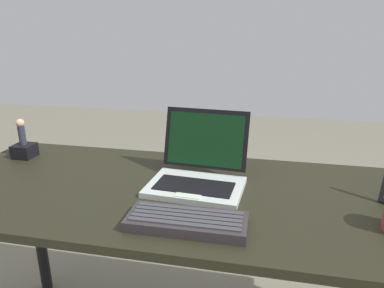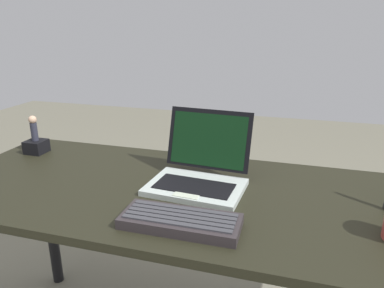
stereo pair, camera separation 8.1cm
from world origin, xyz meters
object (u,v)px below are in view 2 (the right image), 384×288
figurine (34,127)px  laptop_front (200,172)px  external_keyboard (181,221)px  figurine_stand (36,147)px

figurine → laptop_front: bearing=-8.9°
external_keyboard → figurine: 0.83m
external_keyboard → laptop_front: bearing=94.6°
figurine_stand → external_keyboard: bearing=-26.6°
external_keyboard → figurine_stand: 0.83m
laptop_front → figurine: bearing=171.1°
laptop_front → figurine: laptop_front is taller
figurine → external_keyboard: bearing=-26.6°
external_keyboard → figurine: (-0.74, 0.37, 0.09)m
figurine_stand → figurine: 0.08m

